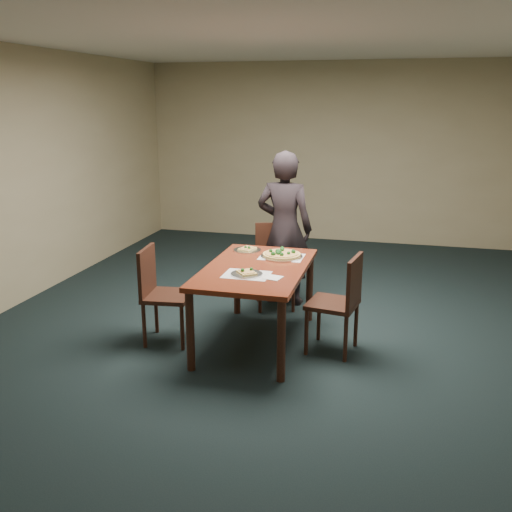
% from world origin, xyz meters
% --- Properties ---
extents(ground, '(8.00, 8.00, 0.00)m').
position_xyz_m(ground, '(0.00, 0.00, 0.00)').
color(ground, black).
rests_on(ground, ground).
extents(room_shell, '(8.00, 8.00, 8.00)m').
position_xyz_m(room_shell, '(0.00, 0.00, 1.74)').
color(room_shell, tan).
rests_on(room_shell, ground).
extents(dining_table, '(0.90, 1.50, 0.75)m').
position_xyz_m(dining_table, '(-0.15, -0.28, 0.66)').
color(dining_table, '#5D2012').
rests_on(dining_table, ground).
extents(chair_far, '(0.53, 0.53, 0.91)m').
position_xyz_m(chair_far, '(-0.21, 0.79, 0.52)').
color(chair_far, black).
rests_on(chair_far, ground).
extents(chair_left, '(0.47, 0.47, 0.91)m').
position_xyz_m(chair_left, '(-1.03, -0.46, 0.52)').
color(chair_left, black).
rests_on(chair_left, ground).
extents(chair_right, '(0.48, 0.48, 0.91)m').
position_xyz_m(chair_right, '(0.64, -0.29, 0.52)').
color(chair_right, black).
rests_on(chair_right, ground).
extents(diner, '(0.65, 0.45, 1.70)m').
position_xyz_m(diner, '(-0.13, 0.89, 0.85)').
color(diner, black).
rests_on(diner, ground).
extents(placemat_main, '(0.42, 0.32, 0.00)m').
position_xyz_m(placemat_main, '(0.01, 0.10, 0.75)').
color(placemat_main, white).
rests_on(placemat_main, dining_table).
extents(placemat_near, '(0.40, 0.30, 0.00)m').
position_xyz_m(placemat_near, '(-0.16, -0.54, 0.75)').
color(placemat_near, white).
rests_on(placemat_near, dining_table).
extents(pizza_pan, '(0.41, 0.41, 0.08)m').
position_xyz_m(pizza_pan, '(0.01, 0.10, 0.77)').
color(pizza_pan, silver).
rests_on(pizza_pan, dining_table).
extents(slice_plate_near, '(0.28, 0.28, 0.06)m').
position_xyz_m(slice_plate_near, '(-0.16, -0.54, 0.76)').
color(slice_plate_near, silver).
rests_on(slice_plate_near, dining_table).
extents(slice_plate_far, '(0.28, 0.28, 0.06)m').
position_xyz_m(slice_plate_far, '(-0.38, 0.25, 0.76)').
color(slice_plate_far, silver).
rests_on(slice_plate_far, dining_table).
extents(napkin, '(0.17, 0.17, 0.01)m').
position_xyz_m(napkin, '(0.08, -0.58, 0.75)').
color(napkin, white).
rests_on(napkin, dining_table).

